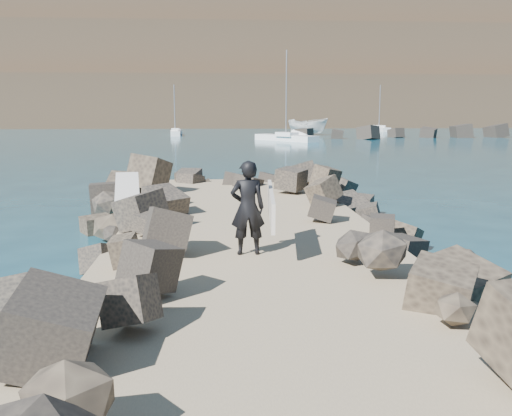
{
  "coord_description": "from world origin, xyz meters",
  "views": [
    {
      "loc": [
        -0.75,
        -11.67,
        3.35
      ],
      "look_at": [
        0.0,
        -1.0,
        1.5
      ],
      "focal_mm": 40.0,
      "sensor_mm": 36.0,
      "label": 1
    }
  ],
  "objects_px": {
    "surfer_with_board": "(251,207)",
    "surfboard_resting": "(127,192)",
    "boat_imported": "(308,126)",
    "sailboat_c": "(286,138)"
  },
  "relations": [
    {
      "from": "sailboat_c",
      "to": "surfboard_resting",
      "type": "bearing_deg",
      "value": -102.54
    },
    {
      "from": "boat_imported",
      "to": "sailboat_c",
      "type": "relative_size",
      "value": 0.6
    },
    {
      "from": "surfer_with_board",
      "to": "sailboat_c",
      "type": "bearing_deg",
      "value": 82.25
    },
    {
      "from": "surfer_with_board",
      "to": "surfboard_resting",
      "type": "bearing_deg",
      "value": 120.08
    },
    {
      "from": "boat_imported",
      "to": "sailboat_c",
      "type": "xyz_separation_m",
      "value": [
        -4.72,
        -14.67,
        -0.77
      ]
    },
    {
      "from": "surfboard_resting",
      "to": "boat_imported",
      "type": "bearing_deg",
      "value": 67.89
    },
    {
      "from": "boat_imported",
      "to": "surfboard_resting",
      "type": "bearing_deg",
      "value": -159.14
    },
    {
      "from": "surfboard_resting",
      "to": "sailboat_c",
      "type": "xyz_separation_m",
      "value": [
        10.06,
        45.21,
        -0.7
      ]
    },
    {
      "from": "boat_imported",
      "to": "surfer_with_board",
      "type": "distance_m",
      "value": 66.38
    },
    {
      "from": "sailboat_c",
      "to": "surfer_with_board",
      "type": "bearing_deg",
      "value": -97.75
    }
  ]
}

